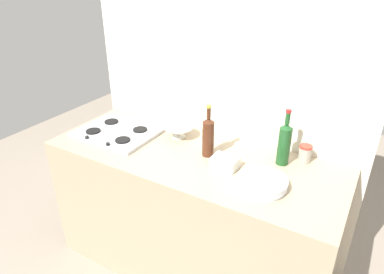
{
  "coord_description": "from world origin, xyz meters",
  "views": [
    {
      "loc": [
        0.92,
        -1.55,
        1.93
      ],
      "look_at": [
        0.0,
        0.0,
        1.02
      ],
      "focal_mm": 32.24,
      "sensor_mm": 36.0,
      "label": 1
    }
  ],
  "objects_px": {
    "wine_bottle_leftmost": "(284,143)",
    "butter_dish": "(225,162)",
    "wine_bottle_mid_left": "(208,136)",
    "mixing_bowl": "(179,131)",
    "stovetop_hob": "(117,132)",
    "plate_stack": "(262,183)",
    "condiment_jar_front": "(305,154)"
  },
  "relations": [
    {
      "from": "wine_bottle_leftmost",
      "to": "condiment_jar_front",
      "type": "distance_m",
      "value": 0.16
    },
    {
      "from": "stovetop_hob",
      "to": "butter_dish",
      "type": "relative_size",
      "value": 3.55
    },
    {
      "from": "stovetop_hob",
      "to": "plate_stack",
      "type": "bearing_deg",
      "value": -4.91
    },
    {
      "from": "stovetop_hob",
      "to": "plate_stack",
      "type": "distance_m",
      "value": 1.06
    },
    {
      "from": "mixing_bowl",
      "to": "condiment_jar_front",
      "type": "xyz_separation_m",
      "value": [
        0.8,
        0.1,
        0.01
      ]
    },
    {
      "from": "wine_bottle_leftmost",
      "to": "mixing_bowl",
      "type": "height_order",
      "value": "wine_bottle_leftmost"
    },
    {
      "from": "condiment_jar_front",
      "to": "stovetop_hob",
      "type": "bearing_deg",
      "value": -166.66
    },
    {
      "from": "plate_stack",
      "to": "butter_dish",
      "type": "height_order",
      "value": "butter_dish"
    },
    {
      "from": "stovetop_hob",
      "to": "mixing_bowl",
      "type": "relative_size",
      "value": 2.63
    },
    {
      "from": "stovetop_hob",
      "to": "wine_bottle_mid_left",
      "type": "xyz_separation_m",
      "value": [
        0.66,
        0.06,
        0.11
      ]
    },
    {
      "from": "stovetop_hob",
      "to": "mixing_bowl",
      "type": "distance_m",
      "value": 0.42
    },
    {
      "from": "wine_bottle_leftmost",
      "to": "wine_bottle_mid_left",
      "type": "relative_size",
      "value": 1.03
    },
    {
      "from": "plate_stack",
      "to": "mixing_bowl",
      "type": "xyz_separation_m",
      "value": [
        -0.68,
        0.27,
        0.02
      ]
    },
    {
      "from": "wine_bottle_mid_left",
      "to": "butter_dish",
      "type": "distance_m",
      "value": 0.19
    },
    {
      "from": "wine_bottle_mid_left",
      "to": "condiment_jar_front",
      "type": "height_order",
      "value": "wine_bottle_mid_left"
    },
    {
      "from": "plate_stack",
      "to": "wine_bottle_mid_left",
      "type": "bearing_deg",
      "value": 158.69
    },
    {
      "from": "mixing_bowl",
      "to": "butter_dish",
      "type": "bearing_deg",
      "value": -23.58
    },
    {
      "from": "butter_dish",
      "to": "wine_bottle_leftmost",
      "type": "bearing_deg",
      "value": 38.03
    },
    {
      "from": "wine_bottle_leftmost",
      "to": "butter_dish",
      "type": "distance_m",
      "value": 0.35
    },
    {
      "from": "plate_stack",
      "to": "condiment_jar_front",
      "type": "bearing_deg",
      "value": 71.66
    },
    {
      "from": "stovetop_hob",
      "to": "wine_bottle_mid_left",
      "type": "bearing_deg",
      "value": 5.51
    },
    {
      "from": "wine_bottle_leftmost",
      "to": "wine_bottle_mid_left",
      "type": "distance_m",
      "value": 0.43
    },
    {
      "from": "plate_stack",
      "to": "wine_bottle_leftmost",
      "type": "bearing_deg",
      "value": 86.49
    },
    {
      "from": "stovetop_hob",
      "to": "butter_dish",
      "type": "height_order",
      "value": "butter_dish"
    },
    {
      "from": "wine_bottle_mid_left",
      "to": "plate_stack",
      "type": "bearing_deg",
      "value": -21.31
    },
    {
      "from": "wine_bottle_mid_left",
      "to": "stovetop_hob",
      "type": "bearing_deg",
      "value": -174.49
    },
    {
      "from": "stovetop_hob",
      "to": "condiment_jar_front",
      "type": "distance_m",
      "value": 1.21
    },
    {
      "from": "mixing_bowl",
      "to": "butter_dish",
      "type": "height_order",
      "value": "mixing_bowl"
    },
    {
      "from": "wine_bottle_leftmost",
      "to": "butter_dish",
      "type": "xyz_separation_m",
      "value": [
        -0.26,
        -0.21,
        -0.1
      ]
    },
    {
      "from": "wine_bottle_mid_left",
      "to": "wine_bottle_leftmost",
      "type": "bearing_deg",
      "value": 17.8
    },
    {
      "from": "plate_stack",
      "to": "mixing_bowl",
      "type": "bearing_deg",
      "value": 158.43
    },
    {
      "from": "wine_bottle_mid_left",
      "to": "mixing_bowl",
      "type": "relative_size",
      "value": 1.65
    }
  ]
}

